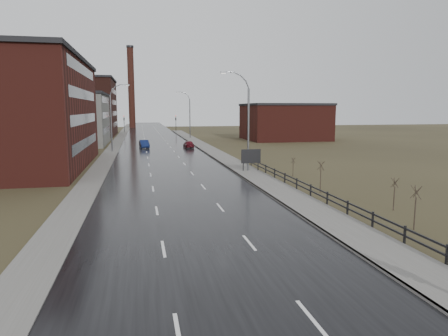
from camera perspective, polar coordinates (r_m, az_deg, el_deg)
name	(u,v)px	position (r m, az deg, el deg)	size (l,w,h in m)	color
road	(160,152)	(68.46, -9.07, 2.30)	(14.00, 300.00, 0.06)	black
sidewalk_right	(249,173)	(45.18, 3.54, -0.66)	(3.20, 180.00, 0.18)	#595651
curb_right	(236,173)	(44.80, 1.66, -0.73)	(0.16, 180.00, 0.18)	slate
sidewalk_left	(110,153)	(68.55, -15.94, 2.11)	(2.40, 260.00, 0.12)	#595651
warehouse_mid	(65,119)	(87.26, -21.73, 6.55)	(16.32, 20.40, 10.50)	slate
warehouse_far	(65,107)	(117.66, -21.76, 8.10)	(26.52, 24.48, 15.50)	#331611
building_right	(284,122)	(96.11, 8.63, 6.57)	(18.36, 16.32, 8.50)	#471914
smokestack	(131,87)	(158.24, -13.11, 11.21)	(2.70, 2.70, 30.70)	#331611
streetlight_right_mid	(246,121)	(45.58, 3.14, 6.68)	(3.36, 0.28, 11.35)	slate
streetlight_left	(113,117)	(70.15, -15.61, 7.00)	(3.36, 0.28, 11.35)	slate
streetlight_right_far	(189,115)	(98.72, -5.07, 7.60)	(3.36, 0.28, 11.35)	slate
guardrail	(332,199)	(30.33, 15.13, -4.25)	(0.10, 53.05, 1.10)	black
shrub_c	(415,206)	(26.57, 25.67, -4.98)	(0.64, 0.67, 2.70)	#382D23
shrub_d	(394,193)	(31.00, 23.16, -3.34)	(0.56, 0.59, 2.37)	#382D23
shrub_e	(321,176)	(35.52, 13.65, -1.10)	(0.65, 0.69, 2.78)	#382D23
shrub_f	(293,166)	(43.58, 9.84, 0.23)	(0.49, 0.52, 2.07)	#382D23
billboard	(251,157)	(45.93, 3.86, 1.61)	(2.31, 0.17, 2.66)	black
traffic_light_left	(124,118)	(128.11, -14.10, 7.01)	(0.58, 2.73, 5.30)	black
traffic_light_right	(176,117)	(128.52, -6.91, 7.20)	(0.58, 2.73, 5.30)	black
car_near	(144,144)	(75.62, -11.33, 3.34)	(1.55, 4.43, 1.46)	#0E1A49
car_far	(189,144)	(74.57, -5.08, 3.37)	(1.60, 3.99, 1.36)	#510D16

